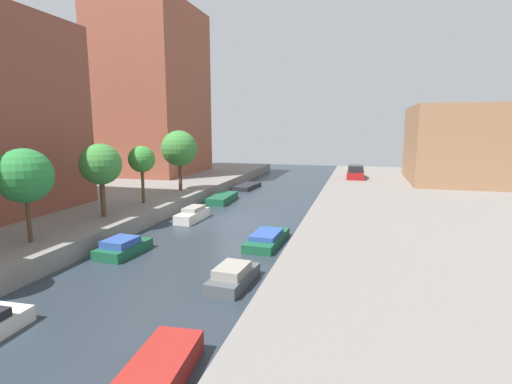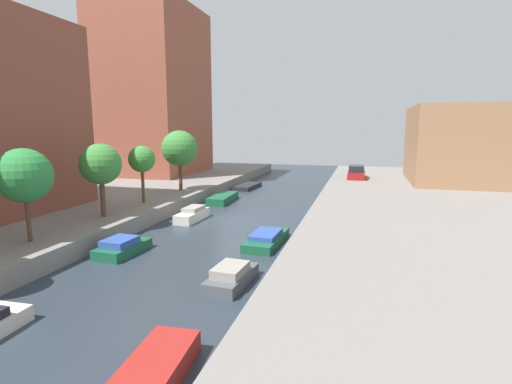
# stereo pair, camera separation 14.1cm
# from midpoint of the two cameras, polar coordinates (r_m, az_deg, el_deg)

# --- Properties ---
(ground_plane) EXTENTS (84.00, 84.00, 0.00)m
(ground_plane) POSITION_cam_midpoint_polar(r_m,az_deg,el_deg) (27.20, -3.05, -4.32)
(ground_plane) COLOR #28333D
(quay_left) EXTENTS (20.00, 64.00, 1.00)m
(quay_left) POSITION_cam_midpoint_polar(r_m,az_deg,el_deg) (34.74, -27.29, -1.50)
(quay_left) COLOR gray
(quay_left) RESTS_ON ground_plane
(quay_right) EXTENTS (20.00, 64.00, 1.00)m
(quay_right) POSITION_cam_midpoint_polar(r_m,az_deg,el_deg) (26.65, 29.40, -4.74)
(quay_right) COLOR gray
(quay_right) RESTS_ON ground_plane
(apartment_tower_far) EXTENTS (10.00, 12.15, 19.24)m
(apartment_tower_far) POSITION_cam_midpoint_polar(r_m,az_deg,el_deg) (49.04, -15.06, 14.02)
(apartment_tower_far) COLOR brown
(apartment_tower_far) RESTS_ON quay_left
(low_block_right) EXTENTS (10.00, 11.94, 7.60)m
(low_block_right) POSITION_cam_midpoint_polar(r_m,az_deg,el_deg) (44.28, 27.99, 6.21)
(low_block_right) COLOR #9E704C
(low_block_right) RESTS_ON quay_right
(street_tree_1) EXTENTS (2.59, 2.59, 4.53)m
(street_tree_1) POSITION_cam_midpoint_polar(r_m,az_deg,el_deg) (21.37, -31.05, 2.04)
(street_tree_1) COLOR #4C3925
(street_tree_1) RESTS_ON quay_left
(street_tree_2) EXTENTS (2.51, 2.51, 4.52)m
(street_tree_2) POSITION_cam_midpoint_polar(r_m,az_deg,el_deg) (25.54, -22.00, 3.75)
(street_tree_2) COLOR brown
(street_tree_2) RESTS_ON quay_left
(street_tree_3) EXTENTS (1.92, 1.92, 4.17)m
(street_tree_3) POSITION_cam_midpoint_polar(r_m,az_deg,el_deg) (29.34, -16.59, 4.58)
(street_tree_3) COLOR brown
(street_tree_3) RESTS_ON quay_left
(street_tree_4) EXTENTS (3.11, 3.11, 5.22)m
(street_tree_4) POSITION_cam_midpoint_polar(r_m,az_deg,el_deg) (34.62, -11.32, 6.26)
(street_tree_4) COLOR brown
(street_tree_4) RESTS_ON quay_left
(parked_car) EXTENTS (1.79, 4.40, 1.43)m
(parked_car) POSITION_cam_midpoint_polar(r_m,az_deg,el_deg) (43.69, 14.35, 2.77)
(parked_car) COLOR maroon
(parked_car) RESTS_ON quay_right
(moored_boat_left_1) EXTENTS (1.75, 3.09, 0.88)m
(moored_boat_left_1) POSITION_cam_midpoint_polar(r_m,az_deg,el_deg) (21.40, -19.15, -7.68)
(moored_boat_left_1) COLOR #195638
(moored_boat_left_1) RESTS_ON ground_plane
(moored_boat_left_2) EXTENTS (1.30, 3.41, 0.93)m
(moored_boat_left_2) POSITION_cam_midpoint_polar(r_m,az_deg,el_deg) (27.78, -9.46, -3.29)
(moored_boat_left_2) COLOR beige
(moored_boat_left_2) RESTS_ON ground_plane
(moored_boat_left_3) EXTENTS (1.76, 4.53, 0.62)m
(moored_boat_left_3) POSITION_cam_midpoint_polar(r_m,az_deg,el_deg) (34.27, -5.05, -0.93)
(moored_boat_left_3) COLOR #195638
(moored_boat_left_3) RESTS_ON ground_plane
(moored_boat_left_4) EXTENTS (1.96, 4.58, 0.44)m
(moored_boat_left_4) POSITION_cam_midpoint_polar(r_m,az_deg,el_deg) (41.57, -1.37, 0.82)
(moored_boat_left_4) COLOR #232328
(moored_boat_left_4) RESTS_ON ground_plane
(moored_boat_right_0) EXTENTS (1.69, 4.17, 0.65)m
(moored_boat_right_0) POSITION_cam_midpoint_polar(r_m,az_deg,el_deg) (10.92, -15.58, -25.27)
(moored_boat_right_0) COLOR maroon
(moored_boat_right_0) RESTS_ON ground_plane
(moored_boat_right_1) EXTENTS (1.55, 3.14, 0.88)m
(moored_boat_right_1) POSITION_cam_midpoint_polar(r_m,az_deg,el_deg) (16.53, -3.64, -12.27)
(moored_boat_right_1) COLOR #4C5156
(moored_boat_right_1) RESTS_ON ground_plane
(moored_boat_right_2) EXTENTS (1.81, 4.30, 0.73)m
(moored_boat_right_2) POSITION_cam_midpoint_polar(r_m,az_deg,el_deg) (21.96, 1.46, -6.86)
(moored_boat_right_2) COLOR #195638
(moored_boat_right_2) RESTS_ON ground_plane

